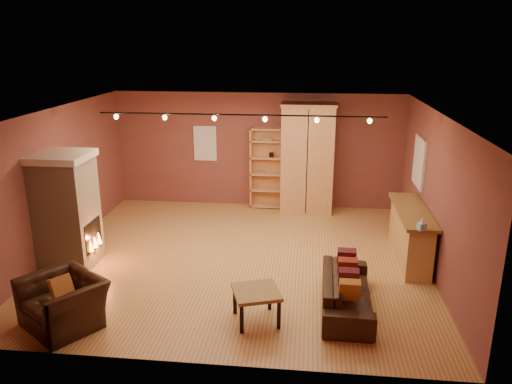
# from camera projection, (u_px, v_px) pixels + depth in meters

# --- Properties ---
(floor) EXTENTS (7.00, 7.00, 0.00)m
(floor) POSITION_uv_depth(u_px,v_px,m) (239.00, 258.00, 9.54)
(floor) COLOR #A46F3A
(floor) RESTS_ON ground
(ceiling) EXTENTS (7.00, 7.00, 0.00)m
(ceiling) POSITION_uv_depth(u_px,v_px,m) (238.00, 112.00, 8.72)
(ceiling) COLOR brown
(ceiling) RESTS_ON back_wall
(back_wall) EXTENTS (7.00, 0.02, 2.80)m
(back_wall) POSITION_uv_depth(u_px,v_px,m) (258.00, 150.00, 12.22)
(back_wall) COLOR brown
(back_wall) RESTS_ON floor
(left_wall) EXTENTS (0.02, 6.50, 2.80)m
(left_wall) POSITION_uv_depth(u_px,v_px,m) (57.00, 183.00, 9.50)
(left_wall) COLOR brown
(left_wall) RESTS_ON floor
(right_wall) EXTENTS (0.02, 6.50, 2.80)m
(right_wall) POSITION_uv_depth(u_px,v_px,m) (436.00, 195.00, 8.76)
(right_wall) COLOR brown
(right_wall) RESTS_ON floor
(fireplace) EXTENTS (1.01, 0.98, 2.12)m
(fireplace) POSITION_uv_depth(u_px,v_px,m) (67.00, 211.00, 8.98)
(fireplace) COLOR tan
(fireplace) RESTS_ON floor
(back_window) EXTENTS (0.56, 0.04, 0.86)m
(back_window) POSITION_uv_depth(u_px,v_px,m) (205.00, 143.00, 12.29)
(back_window) COLOR silver
(back_window) RESTS_ON back_wall
(bookcase) EXTENTS (0.81, 0.32, 1.99)m
(bookcase) POSITION_uv_depth(u_px,v_px,m) (267.00, 167.00, 12.20)
(bookcase) COLOR tan
(bookcase) RESTS_ON floor
(armoire) EXTENTS (1.28, 0.73, 2.61)m
(armoire) POSITION_uv_depth(u_px,v_px,m) (307.00, 158.00, 11.80)
(armoire) COLOR tan
(armoire) RESTS_ON floor
(bar_counter) EXTENTS (0.57, 2.11, 1.01)m
(bar_counter) POSITION_uv_depth(u_px,v_px,m) (410.00, 234.00, 9.35)
(bar_counter) COLOR tan
(bar_counter) RESTS_ON floor
(tissue_box) EXTENTS (0.14, 0.14, 0.21)m
(tissue_box) POSITION_uv_depth(u_px,v_px,m) (422.00, 225.00, 8.19)
(tissue_box) COLOR #83B5D1
(tissue_box) RESTS_ON bar_counter
(right_window) EXTENTS (0.05, 0.90, 1.00)m
(right_window) POSITION_uv_depth(u_px,v_px,m) (419.00, 162.00, 10.02)
(right_window) COLOR silver
(right_window) RESTS_ON right_wall
(loveseat) EXTENTS (0.60, 1.92, 0.78)m
(loveseat) POSITION_uv_depth(u_px,v_px,m) (347.00, 285.00, 7.69)
(loveseat) COLOR black
(loveseat) RESTS_ON floor
(armchair) EXTENTS (1.32, 1.23, 0.97)m
(armchair) POSITION_uv_depth(u_px,v_px,m) (62.00, 295.00, 7.21)
(armchair) COLOR black
(armchair) RESTS_ON floor
(coffee_table) EXTENTS (0.83, 0.83, 0.50)m
(coffee_table) POSITION_uv_depth(u_px,v_px,m) (256.00, 295.00, 7.33)
(coffee_table) COLOR olive
(coffee_table) RESTS_ON floor
(track_rail) EXTENTS (5.20, 0.09, 0.13)m
(track_rail) POSITION_uv_depth(u_px,v_px,m) (239.00, 117.00, 8.94)
(track_rail) COLOR black
(track_rail) RESTS_ON ceiling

